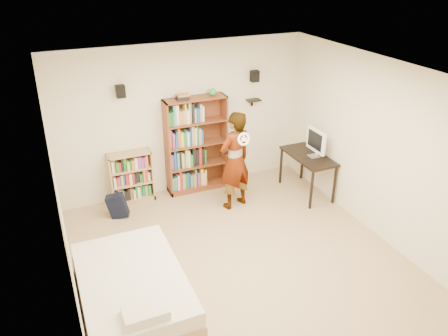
{
  "coord_description": "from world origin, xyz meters",
  "views": [
    {
      "loc": [
        -2.23,
        -4.47,
        4.0
      ],
      "look_at": [
        -0.03,
        0.6,
        1.25
      ],
      "focal_mm": 35.0,
      "sensor_mm": 36.0,
      "label": 1
    }
  ],
  "objects_px": {
    "computer_desk": "(307,174)",
    "daybed": "(132,286)",
    "person": "(235,161)",
    "low_bookshelf": "(131,177)",
    "tall_bookshelf": "(196,145)"
  },
  "relations": [
    {
      "from": "computer_desk",
      "to": "daybed",
      "type": "distance_m",
      "value": 3.89
    },
    {
      "from": "daybed",
      "to": "person",
      "type": "bearing_deg",
      "value": 37.77
    },
    {
      "from": "low_bookshelf",
      "to": "daybed",
      "type": "xyz_separation_m",
      "value": [
        -0.57,
        -2.54,
        -0.18
      ]
    },
    {
      "from": "computer_desk",
      "to": "person",
      "type": "xyz_separation_m",
      "value": [
        -1.4,
        0.11,
        0.48
      ]
    },
    {
      "from": "low_bookshelf",
      "to": "person",
      "type": "height_order",
      "value": "person"
    },
    {
      "from": "low_bookshelf",
      "to": "daybed",
      "type": "bearing_deg",
      "value": -102.74
    },
    {
      "from": "daybed",
      "to": "computer_desk",
      "type": "bearing_deg",
      "value": 23.82
    },
    {
      "from": "daybed",
      "to": "person",
      "type": "xyz_separation_m",
      "value": [
        2.16,
        1.68,
        0.58
      ]
    },
    {
      "from": "low_bookshelf",
      "to": "computer_desk",
      "type": "height_order",
      "value": "low_bookshelf"
    },
    {
      "from": "computer_desk",
      "to": "daybed",
      "type": "relative_size",
      "value": 0.58
    },
    {
      "from": "tall_bookshelf",
      "to": "person",
      "type": "height_order",
      "value": "tall_bookshelf"
    },
    {
      "from": "tall_bookshelf",
      "to": "low_bookshelf",
      "type": "bearing_deg",
      "value": 178.94
    },
    {
      "from": "tall_bookshelf",
      "to": "person",
      "type": "bearing_deg",
      "value": -65.82
    },
    {
      "from": "low_bookshelf",
      "to": "computer_desk",
      "type": "bearing_deg",
      "value": -17.92
    },
    {
      "from": "low_bookshelf",
      "to": "daybed",
      "type": "height_order",
      "value": "low_bookshelf"
    }
  ]
}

